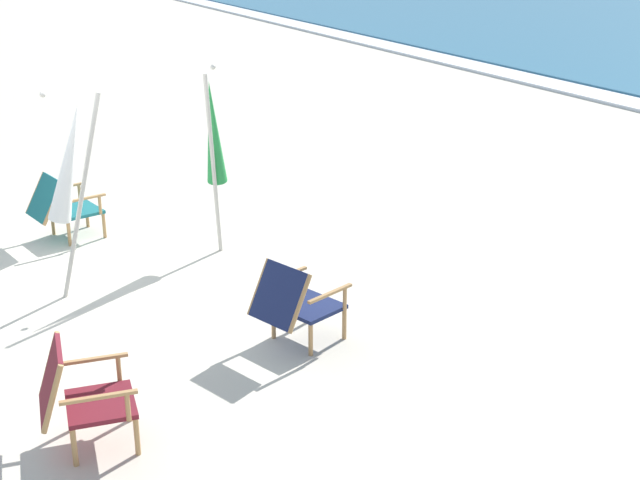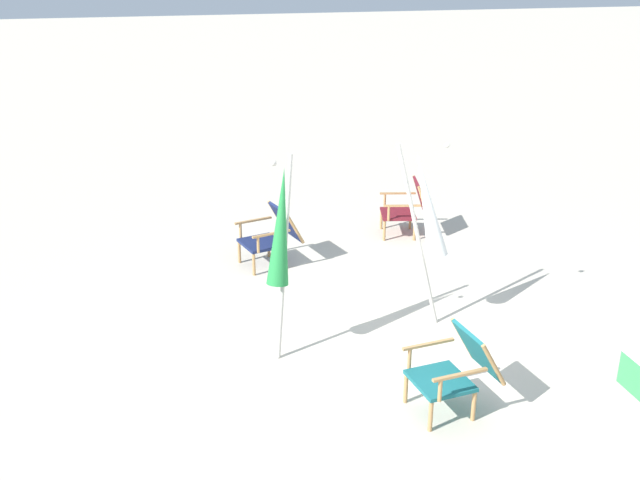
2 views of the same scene
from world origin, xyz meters
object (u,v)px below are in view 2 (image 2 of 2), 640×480
beach_chair_front_right (273,233)px  umbrella_furled_white (427,208)px  umbrella_furled_green (281,229)px  beach_chair_back_right (457,367)px  beach_chair_front_left (408,206)px

beach_chair_front_right → umbrella_furled_white: 2.59m
umbrella_furled_green → umbrella_furled_white: bearing=-79.0°
beach_chair_back_right → umbrella_furled_green: (1.34, 1.34, 0.95)m
beach_chair_back_right → beach_chair_front_right: beach_chair_front_right is taller
beach_chair_back_right → beach_chair_front_left: (4.26, -1.06, 0.01)m
beach_chair_back_right → umbrella_furled_white: 1.92m
beach_chair_front_right → umbrella_furled_white: umbrella_furled_white is taller
beach_chair_back_right → beach_chair_front_right: 3.81m
beach_chair_front_left → beach_chair_front_right: 2.18m
beach_chair_front_left → umbrella_furled_white: umbrella_furled_white is taller
beach_chair_front_right → umbrella_furled_white: bearing=-146.5°
beach_chair_front_right → umbrella_furled_green: 2.54m
beach_chair_front_right → beach_chair_front_left: bearing=-74.2°
beach_chair_front_left → umbrella_furled_green: 3.90m
umbrella_furled_white → beach_chair_front_left: bearing=-16.3°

